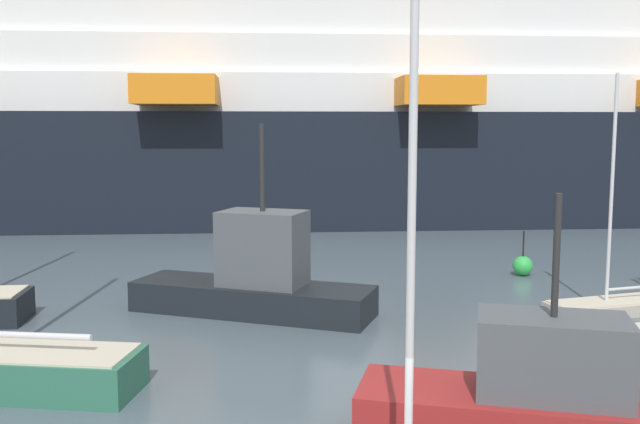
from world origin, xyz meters
The scene contains 5 objects.
sailboat_5 centered at (8.37, 11.37, 0.30)m, with size 4.27×2.35×6.75m.
fishing_boat_2 centered at (3.35, 2.84, 0.82)m, with size 5.89×3.04×4.23m.
fishing_boat_3 centered at (-1.87, 11.45, 1.00)m, with size 7.18×4.16×5.37m.
channel_buoy_0 centered at (7.27, 16.51, 0.36)m, with size 0.70×0.70×1.62m.
cruise_ship centered at (11.80, 35.61, 5.56)m, with size 111.40×22.82×17.59m.
Camera 1 is at (-0.34, -8.02, 5.23)m, focal length 39.32 mm.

